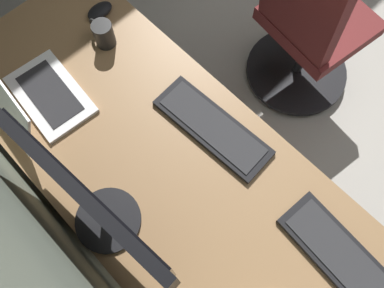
{
  "coord_description": "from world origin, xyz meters",
  "views": [
    {
      "loc": [
        0.05,
        1.77,
        1.9
      ],
      "look_at": [
        0.32,
        1.5,
        0.95
      ],
      "focal_mm": 36.05,
      "sensor_mm": 36.0,
      "label": 1
    }
  ],
  "objects_px": {
    "keyboard_main": "(345,261)",
    "mouse_main": "(100,11)",
    "laptop_left": "(33,98)",
    "monitor_primary": "(91,203)",
    "office_chair": "(307,29)",
    "keyboard_spare": "(213,127)",
    "drawer_pedestal": "(145,176)",
    "coffee_mug": "(103,34)"
  },
  "relations": [
    {
      "from": "laptop_left",
      "to": "mouse_main",
      "type": "xyz_separation_m",
      "value": [
        0.15,
        -0.4,
        -0.03
      ]
    },
    {
      "from": "keyboard_main",
      "to": "office_chair",
      "type": "bearing_deg",
      "value": -48.59
    },
    {
      "from": "keyboard_main",
      "to": "laptop_left",
      "type": "bearing_deg",
      "value": 18.13
    },
    {
      "from": "laptop_left",
      "to": "mouse_main",
      "type": "relative_size",
      "value": 3.2
    },
    {
      "from": "monitor_primary",
      "to": "mouse_main",
      "type": "height_order",
      "value": "monitor_primary"
    },
    {
      "from": "keyboard_spare",
      "to": "mouse_main",
      "type": "relative_size",
      "value": 4.11
    },
    {
      "from": "office_chair",
      "to": "monitor_primary",
      "type": "bearing_deg",
      "value": 95.8
    },
    {
      "from": "laptop_left",
      "to": "office_chair",
      "type": "height_order",
      "value": "office_chair"
    },
    {
      "from": "drawer_pedestal",
      "to": "keyboard_main",
      "type": "xyz_separation_m",
      "value": [
        -0.71,
        -0.2,
        0.39
      ]
    },
    {
      "from": "monitor_primary",
      "to": "keyboard_main",
      "type": "distance_m",
      "value": 0.74
    },
    {
      "from": "monitor_primary",
      "to": "office_chair",
      "type": "xyz_separation_m",
      "value": [
        0.12,
        -1.2,
        -0.51
      ]
    },
    {
      "from": "keyboard_spare",
      "to": "laptop_left",
      "type": "bearing_deg",
      "value": 37.51
    },
    {
      "from": "keyboard_spare",
      "to": "office_chair",
      "type": "bearing_deg",
      "value": -80.65
    },
    {
      "from": "keyboard_spare",
      "to": "coffee_mug",
      "type": "relative_size",
      "value": 3.8
    },
    {
      "from": "keyboard_main",
      "to": "mouse_main",
      "type": "relative_size",
      "value": 4.12
    },
    {
      "from": "monitor_primary",
      "to": "mouse_main",
      "type": "bearing_deg",
      "value": -37.11
    },
    {
      "from": "keyboard_spare",
      "to": "office_chair",
      "type": "height_order",
      "value": "office_chair"
    },
    {
      "from": "monitor_primary",
      "to": "laptop_left",
      "type": "xyz_separation_m",
      "value": [
        0.48,
        -0.07,
        -0.19
      ]
    },
    {
      "from": "coffee_mug",
      "to": "mouse_main",
      "type": "bearing_deg",
      "value": -30.63
    },
    {
      "from": "drawer_pedestal",
      "to": "mouse_main",
      "type": "xyz_separation_m",
      "value": [
        0.48,
        -0.26,
        0.4
      ]
    },
    {
      "from": "laptop_left",
      "to": "keyboard_spare",
      "type": "height_order",
      "value": "laptop_left"
    },
    {
      "from": "coffee_mug",
      "to": "keyboard_main",
      "type": "bearing_deg",
      "value": -179.46
    },
    {
      "from": "laptop_left",
      "to": "mouse_main",
      "type": "height_order",
      "value": "laptop_left"
    },
    {
      "from": "monitor_primary",
      "to": "laptop_left",
      "type": "bearing_deg",
      "value": -8.91
    },
    {
      "from": "drawer_pedestal",
      "to": "coffee_mug",
      "type": "relative_size",
      "value": 6.17
    },
    {
      "from": "drawer_pedestal",
      "to": "office_chair",
      "type": "bearing_deg",
      "value": -91.34
    },
    {
      "from": "office_chair",
      "to": "mouse_main",
      "type": "bearing_deg",
      "value": 55.29
    },
    {
      "from": "drawer_pedestal",
      "to": "coffee_mug",
      "type": "height_order",
      "value": "coffee_mug"
    },
    {
      "from": "drawer_pedestal",
      "to": "coffee_mug",
      "type": "xyz_separation_m",
      "value": [
        0.37,
        -0.19,
        0.43
      ]
    },
    {
      "from": "keyboard_main",
      "to": "office_chair",
      "type": "distance_m",
      "value": 1.08
    },
    {
      "from": "laptop_left",
      "to": "keyboard_main",
      "type": "xyz_separation_m",
      "value": [
        -1.04,
        -0.34,
        -0.03
      ]
    },
    {
      "from": "keyboard_spare",
      "to": "office_chair",
      "type": "distance_m",
      "value": 0.82
    },
    {
      "from": "office_chair",
      "to": "laptop_left",
      "type": "bearing_deg",
      "value": 72.57
    },
    {
      "from": "laptop_left",
      "to": "office_chair",
      "type": "xyz_separation_m",
      "value": [
        -0.35,
        -1.13,
        -0.32
      ]
    },
    {
      "from": "keyboard_spare",
      "to": "monitor_primary",
      "type": "bearing_deg",
      "value": 89.63
    },
    {
      "from": "laptop_left",
      "to": "keyboard_main",
      "type": "distance_m",
      "value": 1.1
    },
    {
      "from": "monitor_primary",
      "to": "office_chair",
      "type": "distance_m",
      "value": 1.31
    },
    {
      "from": "drawer_pedestal",
      "to": "keyboard_spare",
      "type": "distance_m",
      "value": 0.48
    },
    {
      "from": "monitor_primary",
      "to": "mouse_main",
      "type": "relative_size",
      "value": 5.56
    },
    {
      "from": "laptop_left",
      "to": "monitor_primary",
      "type": "bearing_deg",
      "value": 171.09
    },
    {
      "from": "mouse_main",
      "to": "coffee_mug",
      "type": "height_order",
      "value": "coffee_mug"
    },
    {
      "from": "drawer_pedestal",
      "to": "keyboard_spare",
      "type": "height_order",
      "value": "keyboard_spare"
    }
  ]
}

